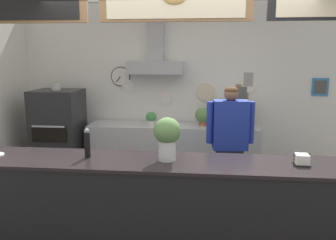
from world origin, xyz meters
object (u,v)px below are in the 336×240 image
napkin_holder (302,160)px  pepper_grinder (87,143)px  pizza_oven (59,137)px  potted_oregano (204,116)px  espresso_machine (234,114)px  shop_worker (229,150)px  basil_vase (167,137)px  potted_basil (151,118)px

napkin_holder → pepper_grinder: bearing=179.8°
pizza_oven → potted_oregano: (2.22, 0.24, 0.34)m
pizza_oven → napkin_holder: (3.09, -2.05, 0.37)m
pizza_oven → espresso_machine: pizza_oven is taller
potted_oregano → shop_worker: bearing=-74.3°
potted_oregano → basil_vase: basil_vase is taller
potted_basil → basil_vase: 2.32m
pizza_oven → shop_worker: size_ratio=0.96×
pepper_grinder → shop_worker: bearing=39.0°
potted_oregano → potted_basil: bearing=-177.7°
basil_vase → napkin_holder: (1.17, 0.00, -0.17)m
potted_oregano → basil_vase: (-0.30, -2.29, 0.21)m
shop_worker → espresso_machine: 1.16m
pepper_grinder → napkin_holder: 1.92m
potted_oregano → napkin_holder: bearing=-69.2°
shop_worker → pizza_oven: bearing=-25.8°
potted_basil → espresso_machine: bearing=-0.1°
espresso_machine → basil_vase: basil_vase is taller
espresso_machine → potted_basil: bearing=179.9°
potted_basil → pepper_grinder: bearing=-96.1°
pizza_oven → pepper_grinder: (1.17, -2.04, 0.47)m
pizza_oven → pepper_grinder: bearing=-60.1°
shop_worker → pepper_grinder: size_ratio=6.00×
potted_basil → napkin_holder: 2.81m
espresso_machine → potted_oregano: bearing=175.5°
potted_basil → napkin_holder: bearing=-53.4°
basil_vase → pepper_grinder: 0.75m
shop_worker → basil_vase: shop_worker is taller
shop_worker → potted_oregano: size_ratio=6.08×
potted_oregano → pepper_grinder: size_ratio=0.99×
potted_oregano → pepper_grinder: bearing=-114.7°
shop_worker → basil_vase: size_ratio=4.19×
pepper_grinder → napkin_holder: bearing=-0.2°
shop_worker → espresso_machine: bearing=-102.4°
shop_worker → basil_vase: bearing=54.9°
pizza_oven → potted_basil: size_ratio=8.00×
potted_oregano → pepper_grinder: pepper_grinder is taller
shop_worker → espresso_machine: size_ratio=2.98×
shop_worker → espresso_machine: (0.13, 1.13, 0.25)m
potted_basil → pepper_grinder: size_ratio=0.72×
basil_vase → potted_oregano: bearing=82.5°
shop_worker → basil_vase: 1.35m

